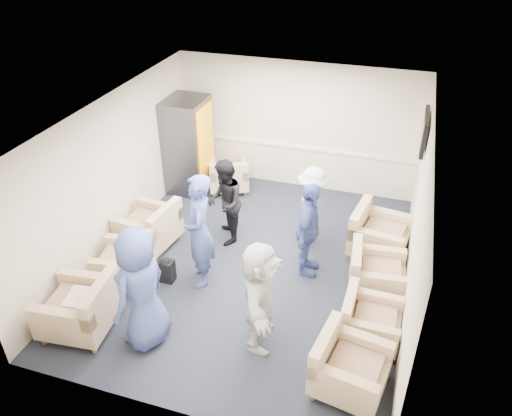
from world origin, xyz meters
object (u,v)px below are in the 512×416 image
(armchair_right_near, at_px, (346,368))
(person_mid_right, at_px, (308,230))
(armchair_right_far, at_px, (376,236))
(armchair_left_mid, at_px, (127,263))
(armchair_right_midnear, at_px, (367,322))
(person_back_left, at_px, (225,203))
(armchair_left_near, at_px, (83,309))
(person_mid_left, at_px, (199,231))
(armchair_left_far, at_px, (151,228))
(armchair_right_midfar, at_px, (373,275))
(armchair_corner, at_px, (229,177))
(vending_machine, at_px, (188,145))
(person_front_left, at_px, (141,288))
(person_back_right, at_px, (312,207))
(person_front_right, at_px, (260,296))

(armchair_right_near, distance_m, person_mid_right, 2.41)
(armchair_right_far, bearing_deg, armchair_left_mid, 125.97)
(armchair_right_midnear, distance_m, person_back_left, 3.24)
(armchair_right_near, relative_size, armchair_right_far, 0.94)
(armchair_right_far, bearing_deg, armchair_left_near, 138.30)
(person_mid_right, bearing_deg, armchair_left_mid, 111.78)
(person_mid_left, xyz_separation_m, person_mid_right, (1.57, 0.72, -0.13))
(armchair_left_mid, height_order, armchair_left_far, armchair_left_far)
(armchair_right_midfar, bearing_deg, armchair_corner, 48.14)
(armchair_right_far, xyz_separation_m, vending_machine, (-4.03, 1.21, 0.63))
(armchair_left_mid, height_order, armchair_corner, armchair_left_mid)
(armchair_right_midfar, distance_m, person_front_left, 3.56)
(vending_machine, bearing_deg, armchair_left_mid, -85.52)
(armchair_left_mid, distance_m, armchair_left_far, 0.97)
(armchair_left_far, xyz_separation_m, person_back_left, (1.21, 0.55, 0.43))
(armchair_left_near, height_order, person_front_left, person_front_left)
(person_front_left, bearing_deg, vending_machine, -152.61)
(armchair_left_near, distance_m, armchair_left_mid, 1.19)
(armchair_left_mid, height_order, person_back_left, person_back_left)
(person_mid_right, bearing_deg, person_back_right, 8.20)
(armchair_right_near, bearing_deg, armchair_left_near, 101.27)
(armchair_right_midnear, xyz_separation_m, vending_machine, (-4.13, 3.29, 0.68))
(armchair_left_mid, bearing_deg, armchair_right_far, 107.84)
(armchair_left_mid, relative_size, person_back_left, 0.58)
(person_back_left, distance_m, person_back_right, 1.52)
(armchair_right_midfar, distance_m, vending_machine, 4.73)
(armchair_left_far, distance_m, armchair_right_midnear, 4.09)
(armchair_left_far, height_order, armchair_right_near, armchair_left_far)
(armchair_right_midnear, height_order, armchair_corner, armchair_corner)
(armchair_left_near, bearing_deg, person_front_right, 97.08)
(vending_machine, bearing_deg, person_mid_left, -63.14)
(person_back_right, bearing_deg, person_back_left, 100.52)
(armchair_corner, height_order, person_mid_right, person_mid_right)
(person_mid_left, bearing_deg, person_front_left, -32.04)
(armchair_right_near, height_order, person_front_left, person_front_left)
(armchair_left_mid, xyz_separation_m, person_back_right, (2.63, 1.88, 0.43))
(vending_machine, xyz_separation_m, person_back_right, (2.88, -1.26, -0.24))
(armchair_right_far, relative_size, person_front_right, 0.64)
(armchair_corner, bearing_deg, armchair_left_far, 52.00)
(armchair_corner, relative_size, person_front_left, 0.57)
(armchair_corner, height_order, person_back_right, person_back_right)
(armchair_right_near, distance_m, armchair_right_midnear, 0.94)
(armchair_right_near, height_order, armchair_corner, armchair_right_near)
(armchair_right_near, bearing_deg, armchair_corner, 45.61)
(armchair_left_far, distance_m, person_front_right, 3.01)
(armchair_right_midfar, distance_m, armchair_corner, 4.05)
(vending_machine, distance_m, person_back_right, 3.15)
(armchair_right_midnear, relative_size, armchair_right_far, 0.76)
(armchair_left_mid, bearing_deg, person_mid_right, 102.12)
(person_mid_right, xyz_separation_m, person_front_right, (-0.29, -1.70, -0.01))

